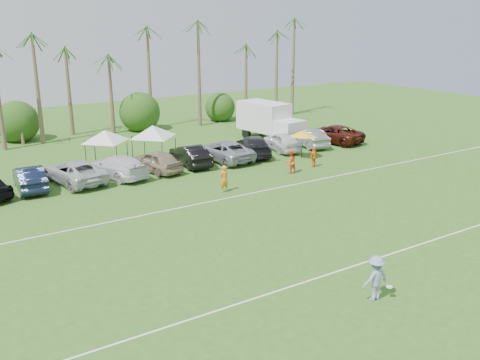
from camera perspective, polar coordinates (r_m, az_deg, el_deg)
ground at (r=24.19m, az=12.00°, el=-11.83°), size 120.00×120.00×0.00m
field_lines at (r=29.76m, az=1.19°, el=-5.78°), size 80.00×12.10×0.01m
palm_tree_4 at (r=54.16m, az=-20.88°, el=11.57°), size 2.40×2.40×8.90m
palm_tree_5 at (r=55.07m, az=-16.83°, el=12.92°), size 2.40×2.40×9.90m
palm_tree_6 at (r=56.28m, az=-12.88°, el=14.16°), size 2.40×2.40×10.90m
palm_tree_7 at (r=57.74m, az=-9.09°, el=15.27°), size 2.40×2.40×11.90m
palm_tree_8 at (r=60.05m, az=-4.49°, el=13.00°), size 2.40×2.40×8.90m
palm_tree_9 at (r=62.51m, az=-0.35°, el=14.00°), size 2.40×2.40×9.90m
palm_tree_10 at (r=65.28m, az=3.49°, el=14.85°), size 2.40×2.40×10.90m
palm_tree_11 at (r=67.68m, az=6.35°, el=15.57°), size 2.40×2.40×11.90m
bush_tree_1 at (r=55.46m, az=-22.51°, el=5.54°), size 4.00×4.00×4.00m
bush_tree_2 at (r=58.68m, az=-10.91°, el=7.07°), size 4.00×4.00×4.00m
bush_tree_3 at (r=63.00m, az=-2.38°, el=8.02°), size 4.00×4.00×4.00m
sideline_player_a at (r=36.61m, az=-1.73°, el=0.14°), size 0.73×0.52×1.88m
sideline_player_b at (r=41.27m, az=5.45°, el=1.97°), size 0.95×0.77×1.83m
sideline_player_c at (r=43.24m, az=7.89°, el=2.46°), size 1.04×0.63×1.65m
box_truck at (r=52.25m, az=3.22°, el=6.34°), size 3.70×7.38×3.64m
canopy_tent_left at (r=44.58m, az=-14.25°, el=5.17°), size 4.08×4.08×3.31m
canopy_tent_right at (r=45.18m, az=-9.31°, el=5.76°), size 4.24×4.24×3.43m
market_umbrella at (r=45.58m, az=6.67°, el=4.97°), size 2.16×2.16×2.41m
frisbee_player at (r=23.55m, az=14.25°, el=-10.10°), size 1.34×0.86×1.99m
parked_car_1 at (r=39.90m, az=-21.53°, el=0.21°), size 2.13×5.20×1.68m
parked_car_2 at (r=40.45m, az=-17.22°, el=0.86°), size 3.70×6.39×1.68m
parked_car_3 at (r=41.09m, az=-12.98°, el=1.43°), size 3.79×6.19×1.68m
parked_car_4 at (r=42.02m, az=-8.93°, el=2.01°), size 3.00×5.23×1.68m
parked_car_5 at (r=43.51m, az=-5.32°, el=2.65°), size 2.10×5.19×1.68m
parked_car_6 at (r=44.80m, az=-1.68°, el=3.13°), size 3.11×6.17×1.68m
parked_car_7 at (r=46.61m, az=1.45°, el=3.67°), size 4.37×6.23×1.68m
parked_car_8 at (r=48.37m, az=4.50°, el=4.12°), size 2.88×5.21×1.68m
parked_car_9 at (r=50.31m, az=7.30°, el=4.53°), size 2.62×5.31×1.68m
parked_car_10 at (r=52.34m, az=9.90°, el=4.89°), size 3.94×6.47×1.68m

